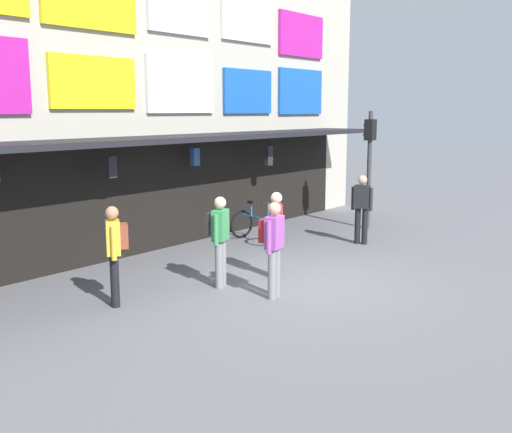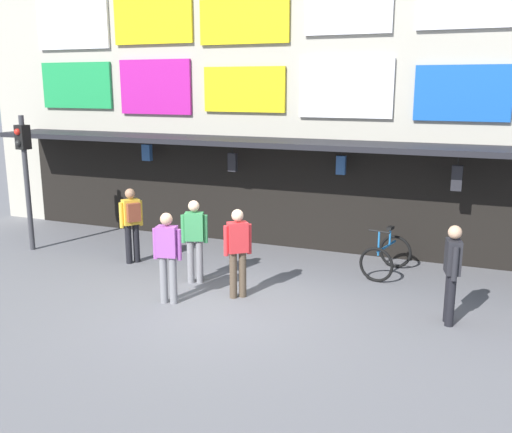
{
  "view_description": "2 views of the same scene",
  "coord_description": "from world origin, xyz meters",
  "px_view_note": "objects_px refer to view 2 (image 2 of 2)",
  "views": [
    {
      "loc": [
        -8.95,
        -6.46,
        3.22
      ],
      "look_at": [
        0.24,
        0.92,
        1.14
      ],
      "focal_mm": 42.42,
      "sensor_mm": 36.0,
      "label": 1
    },
    {
      "loc": [
        4.31,
        -8.85,
        3.87
      ],
      "look_at": [
        0.3,
        0.98,
        1.43
      ],
      "focal_mm": 40.16,
      "sensor_mm": 36.0,
      "label": 2
    }
  ],
  "objects_px": {
    "pedestrian_in_blue": "(238,248)",
    "traffic_light_near": "(25,161)",
    "pedestrian_in_black": "(195,235)",
    "bicycle_parked": "(386,256)",
    "pedestrian_in_purple": "(168,251)",
    "pedestrian_in_white": "(452,269)",
    "pedestrian_in_green": "(132,220)"
  },
  "relations": [
    {
      "from": "traffic_light_near",
      "to": "bicycle_parked",
      "type": "relative_size",
      "value": 2.51
    },
    {
      "from": "bicycle_parked",
      "to": "pedestrian_in_purple",
      "type": "distance_m",
      "value": 4.61
    },
    {
      "from": "pedestrian_in_purple",
      "to": "pedestrian_in_white",
      "type": "height_order",
      "value": "same"
    },
    {
      "from": "pedestrian_in_black",
      "to": "pedestrian_in_white",
      "type": "distance_m",
      "value": 4.87
    },
    {
      "from": "traffic_light_near",
      "to": "pedestrian_in_white",
      "type": "relative_size",
      "value": 1.9
    },
    {
      "from": "traffic_light_near",
      "to": "pedestrian_in_black",
      "type": "height_order",
      "value": "traffic_light_near"
    },
    {
      "from": "traffic_light_near",
      "to": "bicycle_parked",
      "type": "height_order",
      "value": "traffic_light_near"
    },
    {
      "from": "pedestrian_in_black",
      "to": "pedestrian_in_white",
      "type": "height_order",
      "value": "same"
    },
    {
      "from": "pedestrian_in_black",
      "to": "pedestrian_in_white",
      "type": "bearing_deg",
      "value": -2.87
    },
    {
      "from": "traffic_light_near",
      "to": "pedestrian_in_blue",
      "type": "distance_m",
      "value": 6.1
    },
    {
      "from": "pedestrian_in_black",
      "to": "bicycle_parked",
      "type": "bearing_deg",
      "value": 29.02
    },
    {
      "from": "pedestrian_in_blue",
      "to": "pedestrian_in_purple",
      "type": "distance_m",
      "value": 1.27
    },
    {
      "from": "pedestrian_in_blue",
      "to": "pedestrian_in_green",
      "type": "relative_size",
      "value": 1.0
    },
    {
      "from": "traffic_light_near",
      "to": "pedestrian_in_purple",
      "type": "xyz_separation_m",
      "value": [
        4.84,
        -1.74,
        -1.16
      ]
    },
    {
      "from": "pedestrian_in_blue",
      "to": "traffic_light_near",
      "type": "bearing_deg",
      "value": 170.11
    },
    {
      "from": "pedestrian_in_white",
      "to": "pedestrian_in_green",
      "type": "bearing_deg",
      "value": 172.83
    },
    {
      "from": "pedestrian_in_black",
      "to": "pedestrian_in_purple",
      "type": "distance_m",
      "value": 1.17
    },
    {
      "from": "bicycle_parked",
      "to": "pedestrian_in_blue",
      "type": "relative_size",
      "value": 0.76
    },
    {
      "from": "pedestrian_in_black",
      "to": "pedestrian_in_purple",
      "type": "relative_size",
      "value": 1.0
    },
    {
      "from": "pedestrian_in_black",
      "to": "pedestrian_in_blue",
      "type": "bearing_deg",
      "value": -21.7
    },
    {
      "from": "pedestrian_in_black",
      "to": "traffic_light_near",
      "type": "bearing_deg",
      "value": 173.1
    },
    {
      "from": "pedestrian_in_blue",
      "to": "bicycle_parked",
      "type": "bearing_deg",
      "value": 45.58
    },
    {
      "from": "pedestrian_in_purple",
      "to": "pedestrian_in_green",
      "type": "xyz_separation_m",
      "value": [
        -1.97,
        1.77,
        0.0
      ]
    },
    {
      "from": "traffic_light_near",
      "to": "pedestrian_in_blue",
      "type": "bearing_deg",
      "value": -9.89
    },
    {
      "from": "pedestrian_in_purple",
      "to": "pedestrian_in_white",
      "type": "xyz_separation_m",
      "value": [
        4.78,
        0.92,
        -0.04
      ]
    },
    {
      "from": "pedestrian_in_purple",
      "to": "pedestrian_in_green",
      "type": "bearing_deg",
      "value": 138.04
    },
    {
      "from": "pedestrian_in_black",
      "to": "pedestrian_in_purple",
      "type": "xyz_separation_m",
      "value": [
        0.09,
        -1.17,
        0.0
      ]
    },
    {
      "from": "traffic_light_near",
      "to": "bicycle_parked",
      "type": "distance_m",
      "value": 8.5
    },
    {
      "from": "pedestrian_in_green",
      "to": "bicycle_parked",
      "type": "bearing_deg",
      "value": 13.81
    },
    {
      "from": "pedestrian_in_white",
      "to": "pedestrian_in_blue",
      "type": "bearing_deg",
      "value": -176.81
    },
    {
      "from": "pedestrian_in_blue",
      "to": "pedestrian_in_purple",
      "type": "relative_size",
      "value": 1.0
    },
    {
      "from": "pedestrian_in_black",
      "to": "pedestrian_in_green",
      "type": "bearing_deg",
      "value": 162.22
    }
  ]
}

